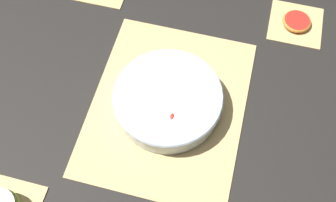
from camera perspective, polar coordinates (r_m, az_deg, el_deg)
name	(u,v)px	position (r m, az deg, el deg)	size (l,w,h in m)	color
ground_plane	(168,106)	(0.95, 0.00, -0.78)	(6.00, 6.00, 0.00)	black
bamboo_mat_center	(168,106)	(0.95, 0.00, -0.69)	(0.46, 0.36, 0.01)	#D6B775
coaster_mat_near_right	(296,24)	(1.14, 18.05, 10.64)	(0.14, 0.14, 0.01)	#D6B775
fruit_salad_bowl	(169,99)	(0.92, 0.08, 0.30)	(0.26, 0.26, 0.06)	silver
grapefruit_slice	(297,21)	(1.13, 18.18, 10.92)	(0.08, 0.08, 0.01)	red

